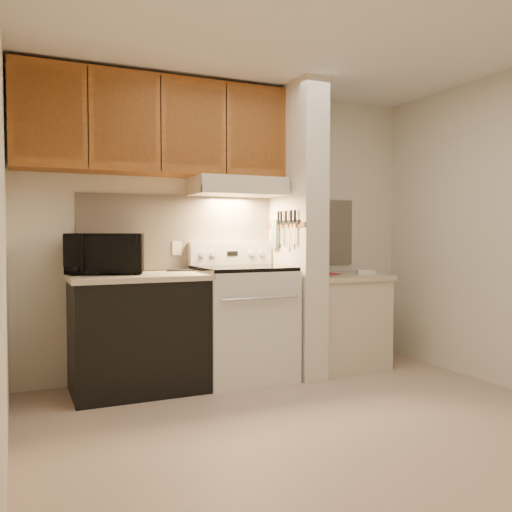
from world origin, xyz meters
TOP-DOWN VIEW (x-y plane):
  - floor at (0.00, 0.00)m, footprint 3.60×3.60m
  - ceiling at (0.00, 0.00)m, footprint 3.60×3.60m
  - wall_back at (0.00, 1.50)m, footprint 3.60×2.50m
  - wall_left at (-1.80, 0.00)m, footprint 0.02×3.00m
  - backsplash at (0.00, 1.49)m, footprint 2.60×0.02m
  - range_body at (0.00, 1.16)m, footprint 0.76×0.65m
  - oven_window at (0.00, 0.84)m, footprint 0.50×0.01m
  - oven_handle at (0.00, 0.80)m, footprint 0.65×0.02m
  - cooktop at (0.00, 1.16)m, footprint 0.74×0.64m
  - range_backguard at (0.00, 1.44)m, footprint 0.76×0.08m
  - range_display at (0.00, 1.40)m, footprint 0.10×0.01m
  - range_knob_left_outer at (-0.28, 1.40)m, footprint 0.05×0.02m
  - range_knob_left_inner at (-0.18, 1.40)m, footprint 0.05×0.02m
  - range_knob_right_inner at (0.18, 1.40)m, footprint 0.05×0.02m
  - range_knob_right_outer at (0.28, 1.40)m, footprint 0.05×0.02m
  - dishwasher_front at (-0.88, 1.17)m, footprint 1.00×0.63m
  - left_countertop at (-0.88, 1.17)m, footprint 1.04×0.67m
  - spoon_rest at (-0.48, 1.36)m, footprint 0.23×0.12m
  - teal_jar at (-1.21, 1.39)m, footprint 0.10×0.10m
  - outlet at (-0.48, 1.48)m, footprint 0.08×0.01m
  - microwave at (-1.10, 1.31)m, footprint 0.65×0.52m
  - partition_pillar at (0.51, 1.15)m, footprint 0.22×0.70m
  - pillar_trim at (0.39, 1.15)m, footprint 0.01×0.70m
  - knife_strip at (0.39, 1.10)m, footprint 0.02×0.42m
  - knife_blade_a at (0.38, 0.95)m, footprint 0.01×0.03m
  - knife_handle_a at (0.38, 0.94)m, footprint 0.02×0.02m
  - knife_blade_b at (0.38, 1.01)m, footprint 0.01×0.04m
  - knife_handle_b at (0.38, 1.01)m, footprint 0.02×0.02m
  - knife_blade_c at (0.38, 1.09)m, footprint 0.01×0.04m
  - knife_handle_c at (0.38, 1.11)m, footprint 0.02×0.02m
  - knife_blade_d at (0.38, 1.19)m, footprint 0.01×0.04m
  - knife_handle_d at (0.38, 1.19)m, footprint 0.02×0.02m
  - knife_blade_e at (0.38, 1.26)m, footprint 0.01×0.04m
  - knife_handle_e at (0.38, 1.25)m, footprint 0.02×0.02m
  - oven_mitt at (0.38, 1.32)m, footprint 0.03×0.10m
  - right_cab_base at (0.97, 1.15)m, footprint 0.70×0.60m
  - right_countertop at (0.97, 1.15)m, footprint 0.74×0.64m
  - red_folder at (0.83, 1.25)m, footprint 0.27×0.32m
  - white_box at (1.19, 1.09)m, footprint 0.19×0.16m
  - range_hood at (0.00, 1.28)m, footprint 0.78×0.44m
  - hood_lip at (0.00, 1.07)m, footprint 0.78×0.04m
  - upper_cabinets at (-0.69, 1.32)m, footprint 2.18×0.33m
  - cab_door_a at (-1.51, 1.17)m, footprint 0.46×0.01m
  - cab_gap_a at (-1.23, 1.16)m, footprint 0.01×0.01m
  - cab_door_b at (-0.96, 1.17)m, footprint 0.46×0.01m
  - cab_gap_b at (-0.69, 1.16)m, footprint 0.01×0.01m
  - cab_door_c at (-0.42, 1.17)m, footprint 0.46×0.01m
  - cab_gap_c at (-0.14, 1.16)m, footprint 0.01×0.01m
  - cab_door_d at (0.13, 1.17)m, footprint 0.46×0.01m

SIDE VIEW (x-z plane):
  - floor at x=0.00m, z-range 0.00..0.00m
  - right_cab_base at x=0.97m, z-range 0.00..0.81m
  - dishwasher_front at x=-0.88m, z-range 0.00..0.87m
  - range_body at x=0.00m, z-range 0.00..0.92m
  - oven_window at x=0.00m, z-range 0.35..0.65m
  - oven_handle at x=0.00m, z-range 0.71..0.73m
  - right_countertop at x=0.97m, z-range 0.81..0.85m
  - red_folder at x=0.83m, z-range 0.85..0.86m
  - white_box at x=1.19m, z-range 0.85..0.89m
  - left_countertop at x=-0.88m, z-range 0.87..0.91m
  - spoon_rest at x=-0.48m, z-range 0.91..0.93m
  - cooktop at x=0.00m, z-range 0.92..0.95m
  - teal_jar at x=-1.21m, z-range 0.91..1.01m
  - range_backguard at x=0.00m, z-range 0.95..1.15m
  - range_display at x=0.00m, z-range 1.03..1.07m
  - range_knob_left_outer at x=-0.28m, z-range 1.03..1.07m
  - range_knob_left_inner at x=-0.18m, z-range 1.03..1.07m
  - range_knob_right_inner at x=0.18m, z-range 1.03..1.07m
  - range_knob_right_outer at x=0.28m, z-range 1.03..1.07m
  - microwave at x=-1.10m, z-range 0.91..1.23m
  - outlet at x=-0.48m, z-range 1.04..1.16m
  - knife_blade_c at x=0.38m, z-range 1.10..1.30m
  - knife_blade_b at x=0.38m, z-range 1.12..1.30m
  - knife_blade_e at x=0.38m, z-range 1.12..1.30m
  - knife_blade_a at x=0.38m, z-range 1.14..1.30m
  - knife_blade_d at x=0.38m, z-range 1.14..1.30m
  - oven_mitt at x=0.38m, z-range 1.10..1.35m
  - backsplash at x=0.00m, z-range 0.92..1.55m
  - wall_back at x=0.00m, z-range 1.24..1.26m
  - wall_left at x=-1.80m, z-range 0.00..2.50m
  - partition_pillar at x=0.51m, z-range 0.00..2.50m
  - pillar_trim at x=0.39m, z-range 1.28..1.32m
  - knife_strip at x=0.39m, z-range 1.30..1.34m
  - knife_handle_a at x=0.38m, z-range 1.32..1.42m
  - knife_handle_b at x=0.38m, z-range 1.32..1.42m
  - knife_handle_c at x=0.38m, z-range 1.32..1.42m
  - knife_handle_d at x=0.38m, z-range 1.32..1.42m
  - knife_handle_e at x=0.38m, z-range 1.32..1.42m
  - hood_lip at x=0.00m, z-range 1.55..1.61m
  - range_hood at x=0.00m, z-range 1.55..1.70m
  - upper_cabinets at x=-0.69m, z-range 1.70..2.47m
  - cab_door_a at x=-1.51m, z-range 1.77..2.40m
  - cab_gap_a at x=-1.23m, z-range 1.72..2.45m
  - cab_door_b at x=-0.96m, z-range 1.77..2.40m
  - cab_gap_b at x=-0.69m, z-range 1.72..2.45m
  - cab_door_c at x=-0.42m, z-range 1.77..2.40m
  - cab_gap_c at x=-0.14m, z-range 1.72..2.45m
  - cab_door_d at x=0.13m, z-range 1.77..2.40m
  - ceiling at x=0.00m, z-range 2.50..2.50m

